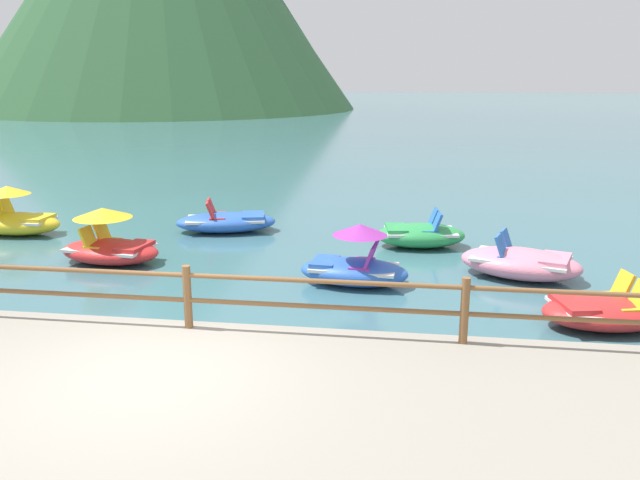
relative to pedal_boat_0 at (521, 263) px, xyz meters
name	(u,v)px	position (x,y,z in m)	size (l,w,h in m)	color
ground_plane	(368,131)	(-5.45, 34.00, -0.31)	(200.00, 200.00, 0.00)	#3D6B75
dock_railing	(187,290)	(-5.45, -4.45, 0.66)	(23.92, 0.12, 0.95)	brown
pedal_boat_0	(521,263)	(0.00, 0.00, 0.00)	(2.71, 2.07, 0.91)	pink
pedal_boat_1	(227,222)	(-7.02, 2.96, -0.04)	(2.80, 1.80, 0.85)	blue
pedal_boat_2	(420,235)	(-2.01, 2.15, -0.02)	(2.28, 1.53, 0.88)	green
pedal_boat_3	(109,244)	(-8.76, -0.17, 0.10)	(2.39, 1.59, 1.22)	red
pedal_boat_5	(608,311)	(1.00, -2.49, -0.05)	(2.44, 1.75, 0.84)	red
pedal_boat_6	(354,265)	(-3.31, -0.92, 0.09)	(2.23, 1.32, 1.23)	blue
pedal_boat_7	(15,219)	(-12.34, 1.91, 0.10)	(2.42, 1.21, 1.26)	yellow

